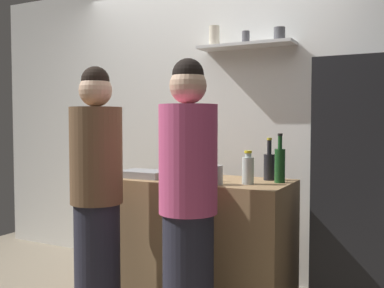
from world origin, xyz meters
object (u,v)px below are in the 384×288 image
object	(u,v)px
baking_pan	(144,174)
wine_bottle_green_glass	(280,164)
wine_bottle_pale_glass	(175,157)
wine_bottle_amber_glass	(187,166)
person_brown_jacket	(97,197)
utensil_holder	(215,175)
wine_bottle_dark_glass	(269,165)
refrigerator	(368,191)
water_bottle_plastic	(248,169)
person_pink_top	(188,206)

from	to	relation	value
baking_pan	wine_bottle_green_glass	world-z (taller)	wine_bottle_green_glass
wine_bottle_pale_glass	wine_bottle_amber_glass	distance (m)	0.40
wine_bottle_green_glass	person_brown_jacket	world-z (taller)	person_brown_jacket
wine_bottle_pale_glass	person_brown_jacket	size ratio (longest dim) A/B	0.21
utensil_holder	wine_bottle_dark_glass	distance (m)	0.46
wine_bottle_amber_glass	refrigerator	bearing A→B (deg)	21.42
wine_bottle_pale_glass	utensil_holder	bearing A→B (deg)	-36.34
wine_bottle_green_glass	baking_pan	bearing A→B (deg)	-169.62
water_bottle_plastic	wine_bottle_dark_glass	bearing A→B (deg)	76.83
water_bottle_plastic	person_pink_top	world-z (taller)	person_pink_top
wine_bottle_dark_glass	person_brown_jacket	size ratio (longest dim) A/B	0.18
wine_bottle_dark_glass	wine_bottle_amber_glass	world-z (taller)	wine_bottle_dark_glass
refrigerator	wine_bottle_dark_glass	bearing A→B (deg)	-168.32
wine_bottle_pale_glass	wine_bottle_green_glass	world-z (taller)	wine_bottle_pale_glass
baking_pan	utensil_holder	xyz separation A→B (m)	(0.62, -0.11, 0.04)
wine_bottle_pale_glass	refrigerator	bearing A→B (deg)	5.77
refrigerator	wine_bottle_amber_glass	bearing A→B (deg)	-158.58
person_brown_jacket	wine_bottle_amber_glass	bearing A→B (deg)	-22.85
utensil_holder	wine_bottle_pale_glass	world-z (taller)	wine_bottle_pale_glass
baking_pan	wine_bottle_dark_glass	world-z (taller)	wine_bottle_dark_glass
wine_bottle_green_glass	refrigerator	bearing A→B (deg)	23.22
wine_bottle_pale_glass	water_bottle_plastic	xyz separation A→B (m)	(0.69, -0.25, -0.04)
refrigerator	wine_bottle_amber_glass	size ratio (longest dim) A/B	6.08
wine_bottle_dark_glass	wine_bottle_green_glass	world-z (taller)	wine_bottle_green_glass
wine_bottle_dark_glass	water_bottle_plastic	distance (m)	0.27
refrigerator	baking_pan	world-z (taller)	refrigerator
utensil_holder	baking_pan	bearing A→B (deg)	170.30
water_bottle_plastic	person_brown_jacket	world-z (taller)	person_brown_jacket
baking_pan	wine_bottle_pale_glass	bearing A→B (deg)	66.99
wine_bottle_dark_glass	person_pink_top	xyz separation A→B (m)	(-0.25, -0.76, -0.18)
wine_bottle_green_glass	wine_bottle_amber_glass	size ratio (longest dim) A/B	1.17
wine_bottle_pale_glass	water_bottle_plastic	bearing A→B (deg)	-20.13
water_bottle_plastic	refrigerator	bearing A→B (deg)	29.42
wine_bottle_pale_glass	wine_bottle_amber_glass	xyz separation A→B (m)	(0.26, -0.30, -0.02)
wine_bottle_dark_glass	person_pink_top	world-z (taller)	person_pink_top
utensil_holder	wine_bottle_green_glass	bearing A→B (deg)	38.79
water_bottle_plastic	person_brown_jacket	distance (m)	1.01
baking_pan	person_brown_jacket	bearing A→B (deg)	-97.76
refrigerator	utensil_holder	size ratio (longest dim) A/B	7.77
wine_bottle_green_glass	wine_bottle_pale_glass	bearing A→B (deg)	174.13
wine_bottle_dark_glass	wine_bottle_pale_glass	bearing A→B (deg)	-179.34
person_pink_top	person_brown_jacket	bearing A→B (deg)	-162.57
refrigerator	wine_bottle_dark_glass	xyz separation A→B (m)	(-0.64, -0.13, 0.15)
wine_bottle_pale_glass	baking_pan	bearing A→B (deg)	-113.01
wine_bottle_pale_glass	water_bottle_plastic	distance (m)	0.74
wine_bottle_pale_glass	wine_bottle_amber_glass	bearing A→B (deg)	-49.18
wine_bottle_green_glass	water_bottle_plastic	size ratio (longest dim) A/B	1.50
baking_pan	wine_bottle_dark_glass	xyz separation A→B (m)	(0.87, 0.27, 0.08)
wine_bottle_amber_glass	water_bottle_plastic	size ratio (longest dim) A/B	1.28
utensil_holder	refrigerator	bearing A→B (deg)	30.04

